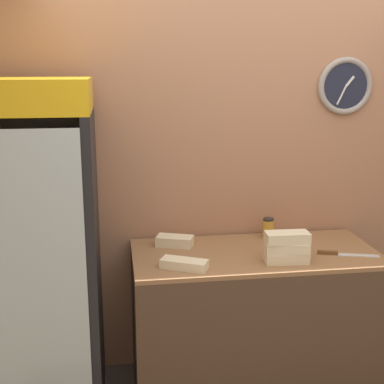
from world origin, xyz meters
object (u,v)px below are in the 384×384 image
condiment_jar (268,228)px  sandwich_flat_left (175,241)px  sandwich_stack_bottom (286,257)px  sandwich_stack_middle (287,247)px  chefs_knife (339,254)px  sandwich_stack_top (287,237)px  beverage_cooler (39,235)px  sandwich_flat_right (184,264)px

condiment_jar → sandwich_flat_left: bearing=-174.0°
sandwich_stack_bottom → sandwich_stack_middle: bearing=0.0°
chefs_knife → sandwich_stack_top: bearing=-169.1°
sandwich_flat_left → sandwich_stack_top: bearing=-31.7°
beverage_cooler → sandwich_stack_bottom: beverage_cooler is taller
sandwich_stack_bottom → chefs_knife: (0.35, 0.07, -0.02)m
beverage_cooler → sandwich_stack_middle: (1.41, -0.25, -0.06)m
sandwich_stack_bottom → chefs_knife: size_ratio=0.72×
beverage_cooler → sandwich_stack_top: size_ratio=7.74×
beverage_cooler → sandwich_stack_middle: 1.43m
sandwich_flat_left → sandwich_stack_bottom: bearing=-31.7°
sandwich_flat_left → chefs_knife: size_ratio=0.70×
sandwich_stack_bottom → condiment_jar: bearing=87.6°
sandwich_stack_middle → condiment_jar: (0.02, 0.44, -0.02)m
sandwich_stack_bottom → sandwich_stack_top: sandwich_stack_top is taller
sandwich_flat_left → sandwich_flat_right: 0.39m
sandwich_stack_top → condiment_jar: (0.02, 0.44, -0.08)m
chefs_knife → sandwich_flat_right: bearing=-175.1°
beverage_cooler → sandwich_flat_left: size_ratio=7.84×
sandwich_flat_left → sandwich_flat_right: sandwich_flat_left is taller
sandwich_stack_top → sandwich_flat_left: bearing=148.3°
sandwich_stack_middle → sandwich_flat_right: (-0.59, -0.01, -0.06)m
sandwich_stack_top → chefs_knife: size_ratio=0.71×
sandwich_stack_bottom → sandwich_stack_middle: size_ratio=0.99×
sandwich_stack_middle → sandwich_flat_right: bearing=-178.8°
sandwich_stack_top → chefs_knife: sandwich_stack_top is taller
sandwich_stack_top → sandwich_flat_left: sandwich_stack_top is taller
condiment_jar → sandwich_stack_top: bearing=-92.4°
sandwich_stack_middle → sandwich_flat_left: 0.71m
sandwich_stack_bottom → sandwich_stack_top: size_ratio=1.01×
sandwich_stack_middle → condiment_jar: 0.44m
sandwich_stack_bottom → condiment_jar: condiment_jar is taller
sandwich_stack_middle → sandwich_flat_right: sandwich_stack_middle is taller
sandwich_stack_top → sandwich_stack_bottom: bearing=0.0°
sandwich_flat_left → sandwich_flat_right: size_ratio=0.89×
beverage_cooler → sandwich_stack_middle: bearing=-9.9°
beverage_cooler → condiment_jar: size_ratio=14.63×
beverage_cooler → sandwich_flat_left: bearing=9.0°
sandwich_flat_left → chefs_knife: 1.00m
sandwich_stack_top → sandwich_flat_right: (-0.59, -0.01, -0.12)m
sandwich_stack_middle → chefs_knife: bearing=10.9°
condiment_jar → sandwich_stack_bottom: bearing=-92.4°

